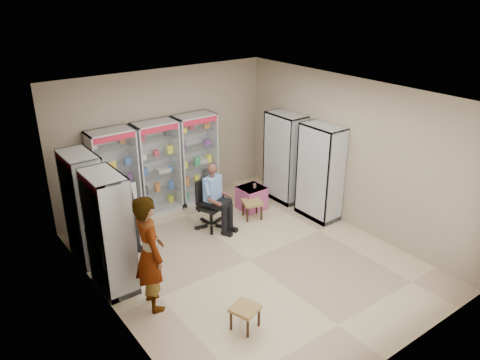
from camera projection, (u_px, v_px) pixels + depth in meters
floor at (249, 260)px, 8.43m from camera, size 6.00×6.00×0.00m
room_shell at (250, 158)px, 7.65m from camera, size 5.02×6.02×3.01m
cabinet_back_left at (115, 178)px, 9.34m from camera, size 0.90×0.50×2.00m
cabinet_back_mid at (157, 168)px, 9.86m from camera, size 0.90×0.50×2.00m
cabinet_back_right at (196, 158)px, 10.38m from camera, size 0.90×0.50×2.00m
cabinet_right_far at (285, 157)px, 10.43m from camera, size 0.90×0.50×2.00m
cabinet_right_near at (320, 172)px, 9.62m from camera, size 0.90×0.50×2.00m
cabinet_left_far at (85, 207)px, 8.14m from camera, size 0.90×0.50×2.00m
cabinet_left_near at (109, 233)px, 7.33m from camera, size 0.90×0.50×2.00m
wooden_chair at (120, 219)px, 8.87m from camera, size 0.42×0.42×0.94m
seated_customer at (120, 211)px, 8.76m from camera, size 0.44×0.60×1.34m
office_chair at (211, 204)px, 9.36m from camera, size 0.73×0.73×1.03m
seated_shopkeeper at (212, 199)px, 9.27m from camera, size 0.62×0.72×1.31m
pink_trunk at (252, 198)px, 10.24m from camera, size 0.54×0.52×0.51m
tea_glass at (255, 186)px, 10.10m from camera, size 0.07×0.07×0.09m
woven_stool_a at (252, 209)px, 9.86m from camera, size 0.49×0.49×0.39m
woven_stool_b at (245, 317)px, 6.73m from camera, size 0.46×0.46×0.36m
standing_man at (150, 253)px, 6.91m from camera, size 0.53×0.73×1.86m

